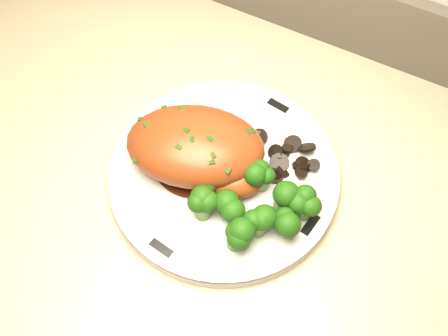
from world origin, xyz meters
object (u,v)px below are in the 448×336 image
at_px(counter, 72,226).
at_px(broccoli_florets, 250,202).
at_px(chicken_breast, 199,150).
at_px(plate, 224,176).

xyz_separation_m(counter, broccoli_florets, (0.42, -0.01, 0.52)).
xyz_separation_m(chicken_breast, broccoli_florets, (0.09, -0.03, -0.01)).
xyz_separation_m(counter, chicken_breast, (0.33, 0.02, 0.53)).
height_order(counter, chicken_breast, counter).
bearing_deg(chicken_breast, counter, 164.11).
distance_m(counter, plate, 0.60).
bearing_deg(broccoli_florets, counter, 178.12).
bearing_deg(counter, chicken_breast, 3.38).
distance_m(plate, chicken_breast, 0.05).
xyz_separation_m(plate, broccoli_florets, (0.05, -0.04, 0.03)).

